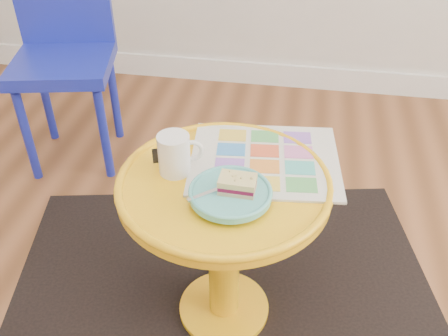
% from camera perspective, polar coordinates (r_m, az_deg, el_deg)
% --- Properties ---
extents(room_walls, '(4.00, 4.00, 4.00)m').
position_cam_1_polar(room_walls, '(2.12, -21.30, -0.07)').
color(room_walls, silver).
rests_on(room_walls, ground).
extents(rug, '(1.50, 1.34, 0.01)m').
position_cam_1_polar(rug, '(1.56, 0.00, -15.85)').
color(rug, black).
rests_on(rug, ground).
extents(side_table, '(0.52, 0.52, 0.50)m').
position_cam_1_polar(side_table, '(1.30, 0.00, -6.36)').
color(side_table, yellow).
rests_on(side_table, ground).
extents(chair, '(0.44, 0.44, 0.83)m').
position_cam_1_polar(chair, '(2.07, -17.86, 13.33)').
color(chair, '#1A25AC').
rests_on(chair, ground).
extents(newspaper, '(0.41, 0.36, 0.01)m').
position_cam_1_polar(newspaper, '(1.28, 4.66, 0.96)').
color(newspaper, silver).
rests_on(newspaper, side_table).
extents(mug, '(0.11, 0.08, 0.10)m').
position_cam_1_polar(mug, '(1.21, -5.62, 1.72)').
color(mug, white).
rests_on(mug, side_table).
extents(plate, '(0.19, 0.19, 0.02)m').
position_cam_1_polar(plate, '(1.14, 0.74, -2.97)').
color(plate, '#5ABFBA').
rests_on(plate, newspaper).
extents(cake_slice, '(0.08, 0.06, 0.04)m').
position_cam_1_polar(cake_slice, '(1.12, 1.54, -1.85)').
color(cake_slice, '#D3BC8C').
rests_on(cake_slice, plate).
extents(fork, '(0.12, 0.10, 0.00)m').
position_cam_1_polar(fork, '(1.13, -0.74, -2.47)').
color(fork, silver).
rests_on(fork, plate).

